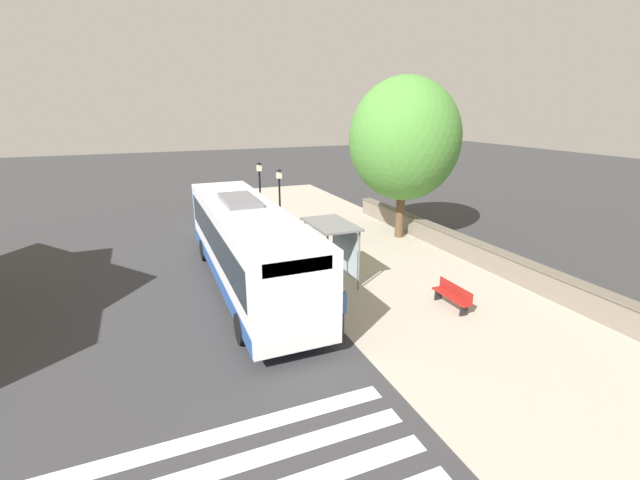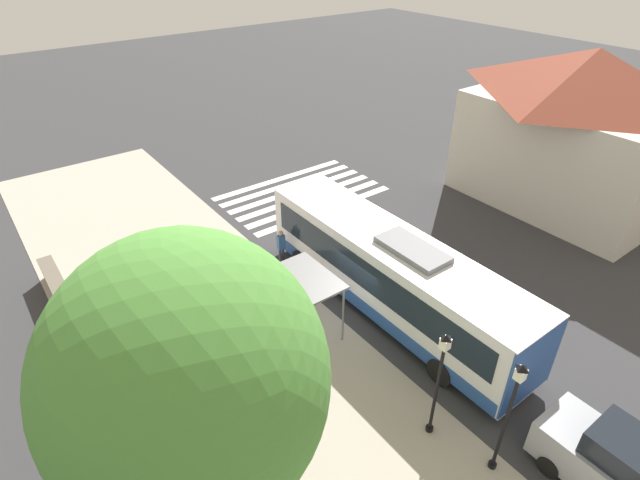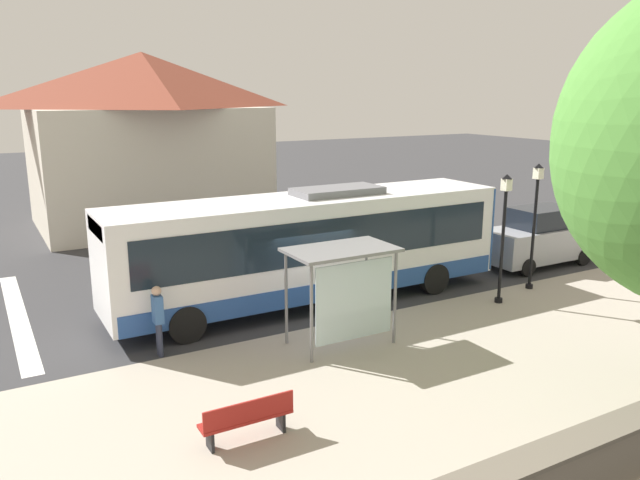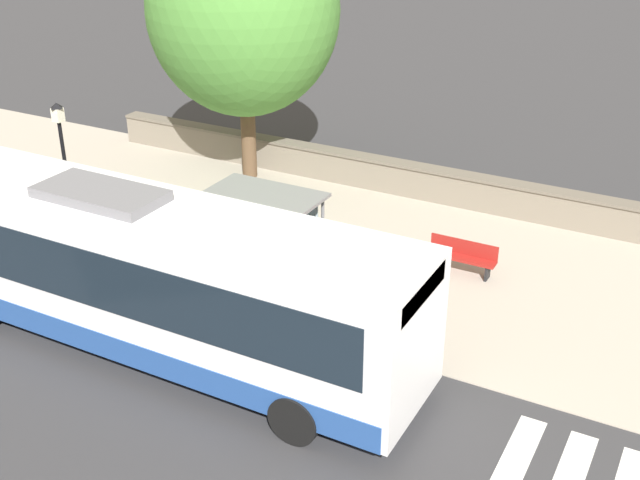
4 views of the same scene
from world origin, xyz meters
TOP-DOWN VIEW (x-y plane):
  - ground_plane at (0.00, 0.00)m, footprint 120.00×120.00m
  - sidewalk_plaza at (-4.50, 0.00)m, footprint 9.00×44.00m
  - stone_wall at (-8.55, 0.00)m, footprint 0.60×20.00m
  - background_building at (16.34, 0.58)m, footprint 8.19×10.81m
  - bus at (1.96, -0.63)m, footprint 2.77×12.46m
  - bus_shelter at (-1.48, 0.31)m, footprint 1.64×2.73m
  - pedestrian at (0.23, 4.60)m, footprint 0.34×0.24m
  - bench at (-4.46, 4.24)m, footprint 0.40×1.78m
  - street_lamp_near at (-1.00, -5.61)m, footprint 0.28×0.28m
  - street_lamp_far at (-0.45, -7.55)m, footprint 0.28×0.28m
  - parked_car_behind_bus at (1.49, -10.10)m, footprint 1.96×4.53m

SIDE VIEW (x-z plane):
  - ground_plane at x=0.00m, z-range 0.00..0.00m
  - sidewalk_plaza at x=-4.50m, z-range 0.00..0.02m
  - bench at x=-4.46m, z-range 0.04..0.92m
  - stone_wall at x=-8.55m, z-range 0.01..1.05m
  - parked_car_behind_bus at x=1.49m, z-range -0.05..2.14m
  - pedestrian at x=0.23m, z-range 0.17..1.97m
  - bus at x=1.96m, z-range 0.07..3.59m
  - bus_shelter at x=-1.48m, z-range 0.82..3.38m
  - street_lamp_near at x=-1.00m, z-range 0.38..4.39m
  - street_lamp_far at x=-0.45m, z-range 0.39..4.55m
  - background_building at x=16.34m, z-range 0.12..8.31m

